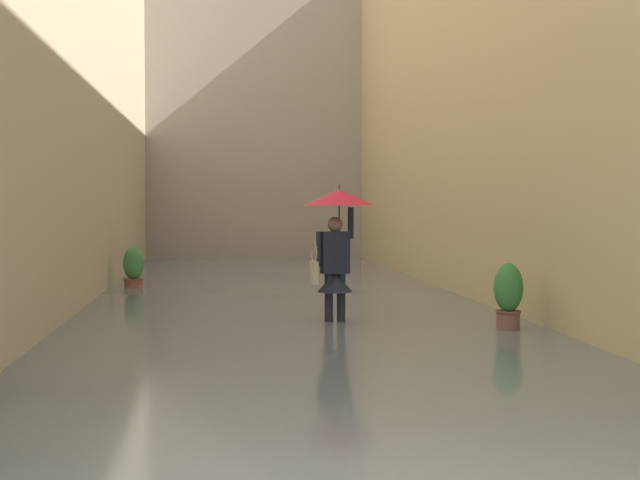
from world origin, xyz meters
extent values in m
plane|color=gray|center=(0.00, -11.96, 0.00)|extent=(60.00, 60.00, 0.00)
cube|color=slate|center=(0.00, -11.96, 0.05)|extent=(7.28, 29.93, 0.11)
cube|color=tan|center=(-4.14, -11.96, 4.58)|extent=(1.80, 27.93, 9.15)
cube|color=#A89989|center=(0.00, -24.83, 6.59)|extent=(10.08, 1.80, 13.17)
cube|color=#4C4233|center=(-0.44, -8.46, 0.05)|extent=(0.14, 0.25, 0.10)
cylinder|color=#1E2333|center=(-0.44, -8.46, 0.44)|extent=(0.14, 0.14, 0.68)
cube|color=#4C4233|center=(-0.62, -8.49, 0.05)|extent=(0.14, 0.25, 0.10)
cylinder|color=#1E2333|center=(-0.62, -8.49, 0.44)|extent=(0.14, 0.14, 0.68)
cube|color=#1E2333|center=(-0.53, -8.48, 1.08)|extent=(0.41, 0.27, 0.59)
cone|color=#1E2333|center=(-0.53, -8.48, 0.66)|extent=(0.57, 0.57, 0.28)
sphere|color=#8C664C|center=(-0.53, -8.48, 1.47)|extent=(0.21, 0.21, 0.21)
cylinder|color=#1E2333|center=(-0.75, -8.51, 1.49)|extent=(0.10, 0.10, 0.44)
cylinder|color=#1E2333|center=(-0.30, -8.44, 1.13)|extent=(0.10, 0.10, 0.48)
cylinder|color=black|center=(-0.59, -8.49, 1.61)|extent=(0.02, 0.02, 0.48)
cone|color=red|center=(-0.59, -8.49, 1.85)|extent=(0.99, 0.99, 0.22)
cylinder|color=black|center=(-0.59, -8.49, 1.99)|extent=(0.01, 0.01, 0.08)
cube|color=beige|center=(-0.22, -8.41, 0.80)|extent=(0.10, 0.29, 0.32)
torus|color=beige|center=(-0.22, -8.41, 1.08)|extent=(0.06, 0.30, 0.30)
cylinder|color=#9E563D|center=(2.78, -14.43, 0.12)|extent=(0.36, 0.36, 0.25)
torus|color=brown|center=(2.78, -14.43, 0.25)|extent=(0.40, 0.40, 0.04)
ellipsoid|color=#428947|center=(2.78, -14.43, 0.57)|extent=(0.40, 0.40, 0.65)
cylinder|color=brown|center=(-2.70, -7.42, 0.17)|extent=(0.31, 0.31, 0.34)
torus|color=brown|center=(-2.70, -7.42, 0.34)|extent=(0.34, 0.34, 0.04)
ellipsoid|color=#387F3D|center=(-2.70, -7.42, 0.66)|extent=(0.39, 0.39, 0.64)
camera|label=1|loc=(1.10, 4.74, 1.77)|focal=53.43mm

